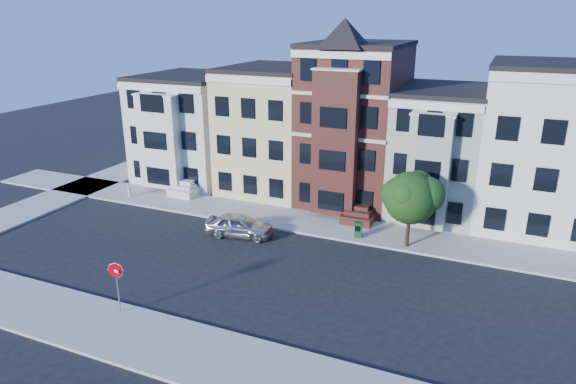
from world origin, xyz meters
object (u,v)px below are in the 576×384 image
at_px(newspaper_box, 358,230).
at_px(fire_hydrant, 130,192).
at_px(street_tree, 410,201).
at_px(stop_sign, 117,284).
at_px(parked_car, 239,225).

bearing_deg(newspaper_box, fire_hydrant, 167.94).
height_order(street_tree, fire_hydrant, street_tree).
height_order(street_tree, stop_sign, street_tree).
relative_size(newspaper_box, stop_sign, 0.34).
relative_size(street_tree, stop_sign, 1.98).
xyz_separation_m(street_tree, parked_car, (-10.77, -2.57, -2.42)).
bearing_deg(parked_car, stop_sign, 165.76).
distance_m(fire_hydrant, stop_sign, 17.78).
bearing_deg(fire_hydrant, stop_sign, -51.94).
distance_m(parked_car, fire_hydrant, 12.23).
bearing_deg(parked_car, fire_hydrant, 65.64).
xyz_separation_m(parked_car, fire_hydrant, (-11.83, 3.12, -0.26)).
height_order(parked_car, newspaper_box, parked_car).
xyz_separation_m(fire_hydrant, stop_sign, (10.94, -13.97, 1.17)).
bearing_deg(newspaper_box, parked_car, -171.19).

